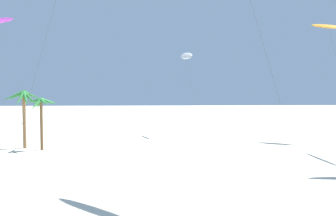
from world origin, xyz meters
TOP-DOWN VIEW (x-y plane):
  - palm_tree_0 at (-15.28, 49.61)m, footprint 4.67×4.77m
  - palm_tree_1 at (-12.52, 48.07)m, footprint 4.29×3.65m
  - flying_kite_2 at (6.97, 61.27)m, footprint 2.54×10.57m
  - flying_kite_6 at (27.29, 54.88)m, footprint 4.89×6.77m

SIDE VIEW (x-z plane):
  - palm_tree_1 at x=-12.52m, z-range 2.20..8.85m
  - palm_tree_0 at x=-15.28m, z-range 2.27..9.83m
  - flying_kite_2 at x=6.97m, z-range 6.04..19.87m
  - flying_kite_6 at x=27.29m, z-range 7.98..25.67m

